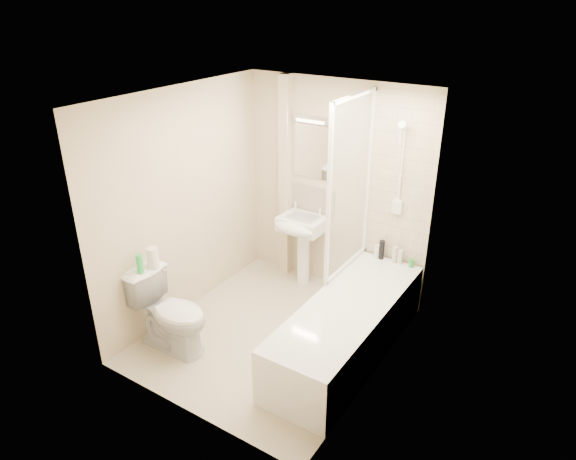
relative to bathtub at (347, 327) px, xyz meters
The scene contains 24 objects.
floor 0.82m from the bathtub, 168.10° to the right, with size 2.50×2.50×0.00m, color beige.
wall_back 1.61m from the bathtub, 124.48° to the left, with size 2.20×0.02×2.40m, color beige.
wall_left 2.07m from the bathtub, behind, with size 0.02×2.50×2.40m, color beige.
wall_right 0.99m from the bathtub, 24.31° to the right, with size 0.02×2.50×2.40m, color beige.
ceiling 2.25m from the bathtub, 168.10° to the right, with size 2.20×2.50×0.02m, color white.
tile_back 1.57m from the bathtub, 90.00° to the left, with size 0.70×0.01×1.75m, color beige.
tile_right 1.19m from the bathtub, ahead, with size 0.01×2.10×1.75m, color beige.
pipe_boxing 1.94m from the bathtub, 143.01° to the left, with size 0.12×0.12×2.40m, color beige.
splashback 1.68m from the bathtub, 134.12° to the left, with size 0.60×0.01×0.30m, color beige.
mirror 1.98m from the bathtub, 134.17° to the left, with size 0.46×0.01×0.60m, color white.
strip_light 2.23m from the bathtub, 134.79° to the left, with size 0.42×0.07×0.07m, color silver.
bathtub is the anchor object (origin of this frame).
shower_screen 1.37m from the bathtub, 118.67° to the left, with size 0.04×0.92×1.80m.
shower_fixture 1.63m from the bathtub, 90.10° to the left, with size 0.10×0.16×0.99m.
pedestal_sink 1.41m from the bathtub, 140.81° to the left, with size 0.51×0.47×0.98m.
bottle_white_a 1.07m from the bathtub, 99.25° to the left, with size 0.06×0.06×0.15m, color white.
bottle_black_b 1.07m from the bathtub, 96.34° to the left, with size 0.06×0.06×0.21m, color black.
bottle_cream 1.06m from the bathtub, 87.81° to the left, with size 0.05×0.05×0.18m, color beige.
bottle_white_b 1.06m from the bathtub, 84.27° to the left, with size 0.05×0.05×0.16m, color silver.
bottle_green 1.07m from the bathtub, 76.95° to the left, with size 0.06×0.06×0.09m, color green.
toilet 1.69m from the bathtub, 150.40° to the right, with size 0.79×0.45×0.80m, color white.
toilet_roll_lower 1.96m from the bathtub, 155.71° to the right, with size 0.11×0.11×0.09m, color white.
toilet_roll_upper 1.98m from the bathtub, 155.18° to the right, with size 0.11×0.11×0.11m, color white.
green_bottle 2.04m from the bathtub, 151.84° to the right, with size 0.06×0.06×0.19m, color green.
Camera 1 is at (2.46, -3.53, 3.20)m, focal length 32.00 mm.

